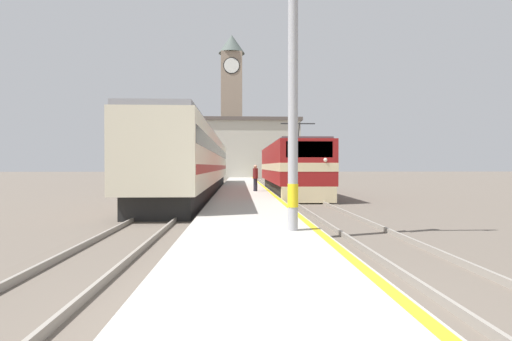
{
  "coord_description": "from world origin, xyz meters",
  "views": [
    {
      "loc": [
        -0.39,
        -5.24,
        1.92
      ],
      "look_at": [
        1.01,
        26.76,
        1.56
      ],
      "focal_mm": 28.0,
      "sensor_mm": 36.0,
      "label": 1
    }
  ],
  "objects_px": {
    "locomotive_train": "(290,168)",
    "catenary_mast": "(296,83)",
    "passenger_train": "(198,162)",
    "clock_tower": "(232,101)",
    "person_on_platform": "(255,177)"
  },
  "relations": [
    {
      "from": "locomotive_train",
      "to": "passenger_train",
      "type": "bearing_deg",
      "value": 166.36
    },
    {
      "from": "passenger_train",
      "to": "catenary_mast",
      "type": "relative_size",
      "value": 4.12
    },
    {
      "from": "passenger_train",
      "to": "clock_tower",
      "type": "bearing_deg",
      "value": 88.02
    },
    {
      "from": "person_on_platform",
      "to": "catenary_mast",
      "type": "bearing_deg",
      "value": -88.7
    },
    {
      "from": "person_on_platform",
      "to": "clock_tower",
      "type": "bearing_deg",
      "value": 92.8
    },
    {
      "from": "person_on_platform",
      "to": "passenger_train",
      "type": "bearing_deg",
      "value": 148.55
    },
    {
      "from": "person_on_platform",
      "to": "locomotive_train",
      "type": "bearing_deg",
      "value": 20.5
    },
    {
      "from": "locomotive_train",
      "to": "catenary_mast",
      "type": "distance_m",
      "value": 17.23
    },
    {
      "from": "passenger_train",
      "to": "clock_tower",
      "type": "height_order",
      "value": "clock_tower"
    },
    {
      "from": "locomotive_train",
      "to": "passenger_train",
      "type": "xyz_separation_m",
      "value": [
        -6.36,
        1.54,
        0.42
      ]
    },
    {
      "from": "catenary_mast",
      "to": "locomotive_train",
      "type": "bearing_deg",
      "value": 83.22
    },
    {
      "from": "catenary_mast",
      "to": "clock_tower",
      "type": "distance_m",
      "value": 65.6
    },
    {
      "from": "locomotive_train",
      "to": "clock_tower",
      "type": "relative_size",
      "value": 0.58
    },
    {
      "from": "locomotive_train",
      "to": "person_on_platform",
      "type": "xyz_separation_m",
      "value": [
        -2.38,
        -0.89,
        -0.61
      ]
    },
    {
      "from": "catenary_mast",
      "to": "person_on_platform",
      "type": "distance_m",
      "value": 16.33
    }
  ]
}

